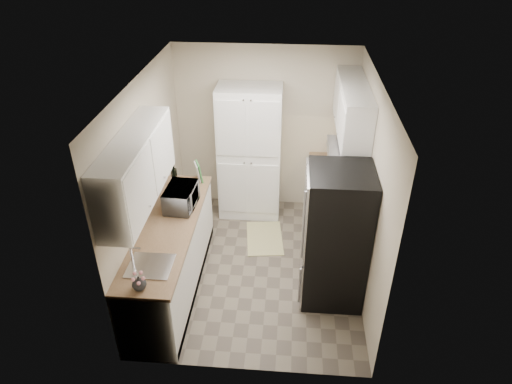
# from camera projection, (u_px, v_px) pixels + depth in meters

# --- Properties ---
(ground) EXTENTS (3.20, 3.20, 0.00)m
(ground) POSITION_uv_depth(u_px,v_px,m) (256.00, 266.00, 6.04)
(ground) COLOR #665B4C
(ground) RESTS_ON ground
(room_shell) EXTENTS (2.64, 3.24, 2.52)m
(room_shell) POSITION_uv_depth(u_px,v_px,m) (255.00, 157.00, 5.18)
(room_shell) COLOR beige
(room_shell) RESTS_ON ground
(pantry_cabinet) EXTENTS (0.90, 0.55, 2.00)m
(pantry_cabinet) POSITION_uv_depth(u_px,v_px,m) (250.00, 153.00, 6.64)
(pantry_cabinet) COLOR white
(pantry_cabinet) RESTS_ON ground
(base_cabinet_left) EXTENTS (0.60, 2.30, 0.88)m
(base_cabinet_left) POSITION_uv_depth(u_px,v_px,m) (172.00, 257.00, 5.51)
(base_cabinet_left) COLOR white
(base_cabinet_left) RESTS_ON ground
(countertop_left) EXTENTS (0.63, 2.33, 0.04)m
(countertop_left) POSITION_uv_depth(u_px,v_px,m) (168.00, 227.00, 5.27)
(countertop_left) COLOR #846647
(countertop_left) RESTS_ON base_cabinet_left
(base_cabinet_right) EXTENTS (0.60, 0.80, 0.88)m
(base_cabinet_right) POSITION_uv_depth(u_px,v_px,m) (329.00, 194.00, 6.75)
(base_cabinet_right) COLOR white
(base_cabinet_right) RESTS_ON ground
(countertop_right) EXTENTS (0.63, 0.83, 0.04)m
(countertop_right) POSITION_uv_depth(u_px,v_px,m) (332.00, 167.00, 6.51)
(countertop_right) COLOR #846647
(countertop_right) RESTS_ON base_cabinet_right
(electric_range) EXTENTS (0.71, 0.78, 1.13)m
(electric_range) POSITION_uv_depth(u_px,v_px,m) (332.00, 223.00, 6.05)
(electric_range) COLOR #B7B7BC
(electric_range) RESTS_ON ground
(refrigerator) EXTENTS (0.70, 0.72, 1.70)m
(refrigerator) POSITION_uv_depth(u_px,v_px,m) (336.00, 237.00, 5.18)
(refrigerator) COLOR #B7B7BC
(refrigerator) RESTS_ON ground
(microwave) EXTENTS (0.36, 0.51, 0.27)m
(microwave) POSITION_uv_depth(u_px,v_px,m) (181.00, 197.00, 5.52)
(microwave) COLOR #ACAEB1
(microwave) RESTS_ON countertop_left
(wine_bottle) EXTENTS (0.08, 0.08, 0.31)m
(wine_bottle) POSITION_uv_depth(u_px,v_px,m) (174.00, 175.00, 5.94)
(wine_bottle) COLOR black
(wine_bottle) RESTS_ON countertop_left
(flower_vase) EXTENTS (0.17, 0.17, 0.14)m
(flower_vase) POSITION_uv_depth(u_px,v_px,m) (139.00, 283.00, 4.34)
(flower_vase) COLOR beige
(flower_vase) RESTS_ON countertop_left
(cutting_board) EXTENTS (0.10, 0.20, 0.26)m
(cutting_board) POSITION_uv_depth(u_px,v_px,m) (199.00, 171.00, 6.07)
(cutting_board) COLOR #3F9444
(cutting_board) RESTS_ON countertop_left
(toaster_oven) EXTENTS (0.40, 0.44, 0.21)m
(toaster_oven) POSITION_uv_depth(u_px,v_px,m) (339.00, 160.00, 6.40)
(toaster_oven) COLOR silver
(toaster_oven) RESTS_ON countertop_right
(fruit_basket) EXTENTS (0.29, 0.29, 0.10)m
(fruit_basket) POSITION_uv_depth(u_px,v_px,m) (340.00, 151.00, 6.31)
(fruit_basket) COLOR orange
(fruit_basket) RESTS_ON toaster_oven
(kitchen_mat) EXTENTS (0.59, 0.85, 0.01)m
(kitchen_mat) POSITION_uv_depth(u_px,v_px,m) (265.00, 238.00, 6.55)
(kitchen_mat) COLOR #C0BB7A
(kitchen_mat) RESTS_ON ground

